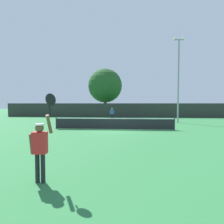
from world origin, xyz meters
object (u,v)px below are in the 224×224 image
Objects in this scene: parked_car_near at (103,111)px; player_serving at (40,144)px; player_receiving at (112,113)px; tennis_ball at (86,128)px; large_tree at (105,86)px; light_pole at (178,75)px.

player_serving is at bearing -85.77° from parked_car_near.
player_receiving is at bearing -76.04° from parked_car_near.
player_serving is at bearing 88.65° from player_receiving.
tennis_ball is at bearing 96.36° from player_serving.
player_receiving is 10.40m from large_tree.
tennis_ball is at bearing 78.48° from player_receiving.
tennis_ball is 18.48m from large_tree.
parked_car_near is (-2.59, 10.62, -0.19)m from player_receiving.
player_receiving is at bearing 78.48° from tennis_ball.
light_pole is at bearing 29.15° from tennis_ball.
parked_car_near is at bearing 92.57° from tennis_ball.
light_pole is 2.29× the size of parked_car_near.
player_serving reaches higher than player_receiving.
large_tree is at bearing 92.97° from player_serving.
large_tree is at bearing -77.83° from player_receiving.
large_tree reaches higher than tennis_ball.
player_serving is 19.84m from player_receiving.
player_receiving is 23.34× the size of tennis_ball.
player_receiving is at bearing 157.80° from light_pole.
light_pole reaches higher than large_tree.
player_serving is 0.29× the size of large_tree.
large_tree is at bearing 128.39° from light_pole.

